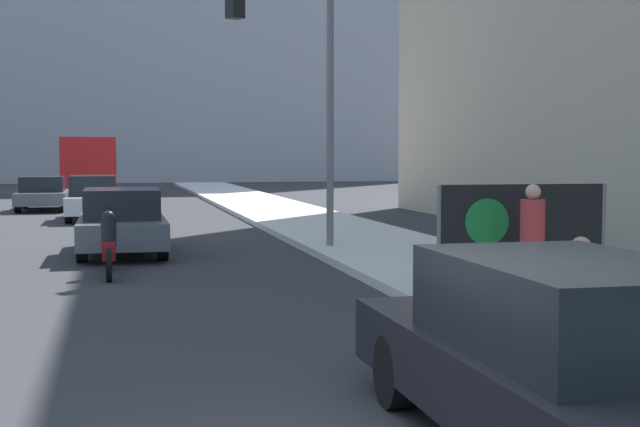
{
  "coord_description": "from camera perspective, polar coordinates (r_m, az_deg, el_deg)",
  "views": [
    {
      "loc": [
        -2.04,
        -5.51,
        2.23
      ],
      "look_at": [
        0.81,
        6.87,
        1.38
      ],
      "focal_mm": 50.0,
      "sensor_mm": 36.0,
      "label": 1
    }
  ],
  "objects": [
    {
      "name": "sidewalk_curb",
      "position": [
        21.48,
        3.34,
        -1.92
      ],
      "size": [
        3.66,
        90.0,
        0.16
      ],
      "primitive_type": "cube",
      "color": "beige",
      "rests_on": "ground_plane"
    },
    {
      "name": "seated_protester",
      "position": [
        9.94,
        16.46,
        -4.67
      ],
      "size": [
        0.92,
        0.77,
        1.18
      ],
      "rotation": [
        0.0,
        0.0,
        0.14
      ],
      "color": "#474C56",
      "rests_on": "sidewalk_curb"
    },
    {
      "name": "jogger_on_sidewalk",
      "position": [
        12.64,
        13.43,
        -1.86
      ],
      "size": [
        0.34,
        0.34,
        1.66
      ],
      "rotation": [
        0.0,
        0.0,
        3.36
      ],
      "color": "#424247",
      "rests_on": "sidewalk_curb"
    },
    {
      "name": "protest_banner",
      "position": [
        13.31,
        12.79,
        -1.46
      ],
      "size": [
        2.66,
        0.06,
        1.63
      ],
      "color": "slate",
      "rests_on": "sidewalk_curb"
    },
    {
      "name": "traffic_light_pole",
      "position": [
        19.56,
        -1.46,
        9.49
      ],
      "size": [
        2.56,
        2.33,
        5.98
      ],
      "color": "slate",
      "rests_on": "sidewalk_curb"
    },
    {
      "name": "parked_car_curbside",
      "position": [
        6.78,
        15.14,
        -9.02
      ],
      "size": [
        1.75,
        4.76,
        1.49
      ],
      "color": "black",
      "rests_on": "ground_plane"
    },
    {
      "name": "car_on_road_nearest",
      "position": [
        20.25,
        -12.56,
        -0.51
      ],
      "size": [
        1.86,
        4.48,
        1.47
      ],
      "color": "#565B60",
      "rests_on": "ground_plane"
    },
    {
      "name": "car_on_road_midblock",
      "position": [
        31.03,
        -14.32,
        0.97
      ],
      "size": [
        1.7,
        4.59,
        1.51
      ],
      "color": "silver",
      "rests_on": "ground_plane"
    },
    {
      "name": "car_on_road_distant",
      "position": [
        36.91,
        -17.29,
        1.26
      ],
      "size": [
        1.9,
        4.61,
        1.35
      ],
      "color": "#565B60",
      "rests_on": "ground_plane"
    },
    {
      "name": "city_bus_on_road",
      "position": [
        48.67,
        -14.44,
        3.15
      ],
      "size": [
        2.59,
        11.19,
        3.03
      ],
      "color": "red",
      "rests_on": "ground_plane"
    },
    {
      "name": "motorcycle_on_road",
      "position": [
        16.73,
        -13.36,
        -2.13
      ],
      "size": [
        0.28,
        2.18,
        1.2
      ],
      "color": "maroon",
      "rests_on": "ground_plane"
    }
  ]
}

